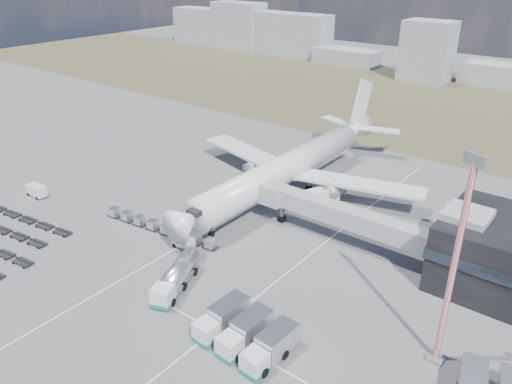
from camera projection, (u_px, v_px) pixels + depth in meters
The scene contains 13 objects.
ground at pixel (172, 260), 77.04m from camera, with size 420.00×420.00×0.00m, color #565659.
grass_strip at pixel (431, 106), 155.37m from camera, with size 420.00×90.00×0.01m, color #4A482C.
lane_markings at pixel (233, 273), 73.75m from camera, with size 47.12×110.00×0.01m.
jet_bridge at pixel (331, 212), 80.58m from camera, with size 30.30×3.80×7.05m.
airliner at pixel (291, 165), 97.82m from camera, with size 51.59×64.53×17.62m.
skyline at pixel (488, 57), 178.46m from camera, with size 304.38×26.86×23.06m.
fuel_tanker at pixel (176, 277), 69.87m from camera, with size 6.55×11.31×3.57m.
pushback_tug at pixel (184, 243), 80.11m from camera, with size 3.44×1.93×1.53m, color silver.
utility_van at pixel (37, 191), 96.90m from camera, with size 4.35×1.97×2.32m, color silver.
catering_truck at pixel (322, 198), 93.29m from camera, with size 5.07×7.21×3.06m.
service_trucks_near at pixel (245, 332), 59.68m from camera, with size 10.91×8.48×3.20m.
uld_row at pixel (160, 227), 84.44m from camera, with size 23.49×4.47×1.59m.
floodlight_mast at pixel (454, 266), 52.73m from camera, with size 2.43×1.97×25.56m.
Camera 1 is at (50.24, -43.33, 42.57)m, focal length 35.00 mm.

